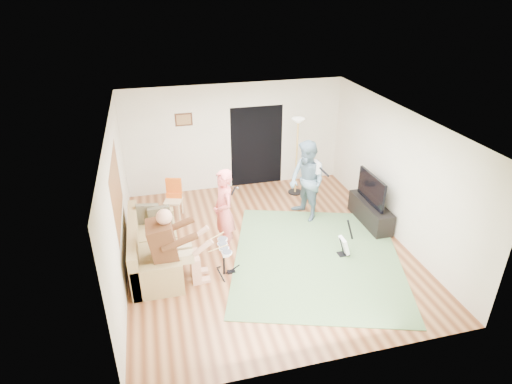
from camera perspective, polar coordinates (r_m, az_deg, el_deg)
floor at (r=8.81m, az=1.46°, el=-7.41°), size 6.00×6.00×0.00m
walls at (r=8.13m, az=1.57°, el=0.48°), size 5.50×6.00×2.70m
ceiling at (r=7.63m, az=1.69°, el=9.60°), size 6.00×6.00×0.00m
window_blinds at (r=8.00m, az=-18.11°, el=0.20°), size 0.00×2.05×2.05m
doorway at (r=11.03m, az=0.09°, el=6.10°), size 2.10×0.00×2.10m
picture_frame at (r=10.48m, az=-9.62°, el=9.50°), size 0.42×0.03×0.32m
area_rug at (r=8.58m, az=8.14°, el=-8.72°), size 4.18×4.47×0.02m
sofa at (r=8.44m, az=-13.89°, el=-7.66°), size 0.89×2.15×0.87m
drummer at (r=7.73m, az=-10.68°, el=-8.16°), size 0.98×0.55×1.50m
drum_kit at (r=7.97m, az=-4.31°, el=-9.18°), size 0.35×0.63×0.65m
singer at (r=8.32m, az=-4.31°, el=-2.65°), size 0.51×0.69×1.74m
microphone at (r=8.15m, az=-3.03°, el=0.16°), size 0.06×0.06×0.24m
guitarist at (r=9.49m, az=6.80°, el=1.43°), size 0.92×1.05×1.83m
guitar_held at (r=9.42m, az=8.04°, el=3.36°), size 0.13×0.60×0.26m
guitar_spare at (r=8.65m, az=11.72°, el=-6.96°), size 0.29×0.26×0.80m
torchiere_lamp at (r=10.46m, az=5.52°, el=6.50°), size 0.35×0.35×1.96m
dining_chair at (r=9.94m, az=-10.96°, el=-1.52°), size 0.47×0.49×0.89m
tv_cabinet at (r=9.86m, az=14.99°, el=-2.68°), size 0.40×1.40×0.50m
television at (r=9.57m, az=15.14°, el=0.41°), size 0.06×1.08×0.65m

